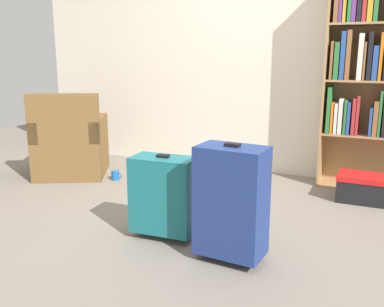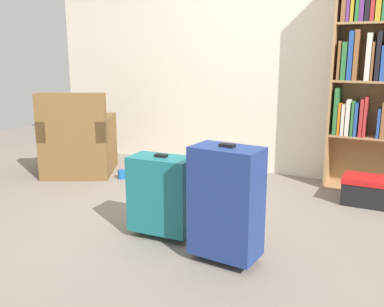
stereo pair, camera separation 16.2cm
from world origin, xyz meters
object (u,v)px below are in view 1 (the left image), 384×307
(armchair, at_px, (71,146))
(suitcase_teal, at_px, (164,195))
(storage_box, at_px, (364,187))
(suitcase_navy_blue, at_px, (231,201))
(mug, at_px, (115,175))

(armchair, bearing_deg, suitcase_teal, -31.47)
(suitcase_teal, bearing_deg, storage_box, 48.06)
(suitcase_teal, distance_m, suitcase_navy_blue, 0.57)
(storage_box, bearing_deg, mug, -171.75)
(suitcase_teal, bearing_deg, mug, 137.00)
(armchair, xyz_separation_m, suitcase_teal, (1.67, -1.02, 0.00))
(suitcase_navy_blue, bearing_deg, armchair, 152.36)
(armchair, xyz_separation_m, suitcase_navy_blue, (2.22, -1.16, 0.08))
(mug, height_order, suitcase_navy_blue, suitcase_navy_blue)
(mug, height_order, storage_box, storage_box)
(mug, distance_m, storage_box, 2.42)
(mug, height_order, suitcase_teal, suitcase_teal)
(armchair, relative_size, mug, 7.89)
(storage_box, bearing_deg, armchair, -172.51)
(storage_box, distance_m, suitcase_teal, 1.90)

